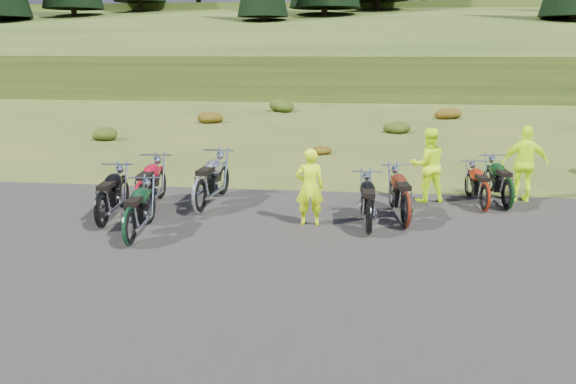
# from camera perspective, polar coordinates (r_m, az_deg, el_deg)

# --- Properties ---
(ground) EXTENTS (300.00, 300.00, 0.00)m
(ground) POSITION_cam_1_polar(r_m,az_deg,el_deg) (10.35, 2.15, -5.56)
(ground) COLOR #364717
(ground) RESTS_ON ground
(gravel_pad) EXTENTS (20.00, 12.00, 0.04)m
(gravel_pad) POSITION_cam_1_polar(r_m,az_deg,el_deg) (8.51, 1.01, -10.15)
(gravel_pad) COLOR black
(gravel_pad) RESTS_ON ground
(hill_slope) EXTENTS (300.00, 45.97, 9.37)m
(hill_slope) POSITION_cam_1_polar(r_m,az_deg,el_deg) (59.80, 6.21, 11.02)
(hill_slope) COLOR #2A3C14
(hill_slope) RESTS_ON ground
(hill_plateau) EXTENTS (300.00, 90.00, 9.17)m
(hill_plateau) POSITION_cam_1_polar(r_m,az_deg,el_deg) (119.75, 6.64, 12.71)
(hill_plateau) COLOR #2A3C14
(hill_plateau) RESTS_ON ground
(shrub_1) EXTENTS (1.03, 1.03, 0.61)m
(shrub_1) POSITION_cam_1_polar(r_m,az_deg,el_deg) (23.43, -18.26, 5.82)
(shrub_1) COLOR #26380E
(shrub_1) RESTS_ON ground
(shrub_2) EXTENTS (1.30, 1.30, 0.77)m
(shrub_2) POSITION_cam_1_polar(r_m,az_deg,el_deg) (27.39, -8.03, 7.72)
(shrub_2) COLOR #64380C
(shrub_2) RESTS_ON ground
(shrub_3) EXTENTS (1.56, 1.56, 0.92)m
(shrub_3) POSITION_cam_1_polar(r_m,az_deg,el_deg) (32.00, -0.51, 8.97)
(shrub_3) COLOR #26380E
(shrub_3) RESTS_ON ground
(shrub_4) EXTENTS (0.77, 0.77, 0.45)m
(shrub_4) POSITION_cam_1_polar(r_m,az_deg,el_deg) (19.22, 3.25, 4.53)
(shrub_4) COLOR #64380C
(shrub_4) RESTS_ON ground
(shrub_5) EXTENTS (1.03, 1.03, 0.61)m
(shrub_5) POSITION_cam_1_polar(r_m,az_deg,el_deg) (24.47, 10.90, 6.63)
(shrub_5) COLOR #26380E
(shrub_5) RESTS_ON ground
(shrub_6) EXTENTS (1.30, 1.30, 0.77)m
(shrub_6) POSITION_cam_1_polar(r_m,az_deg,el_deg) (30.02, 15.83, 7.91)
(shrub_6) COLOR #64380C
(shrub_6) RESTS_ON ground
(motorcycle_0) EXTENTS (0.92, 2.17, 1.10)m
(motorcycle_0) POSITION_cam_1_polar(r_m,az_deg,el_deg) (11.90, -18.26, -3.61)
(motorcycle_0) COLOR black
(motorcycle_0) RESTS_ON ground
(motorcycle_1) EXTENTS (0.88, 2.27, 1.17)m
(motorcycle_1) POSITION_cam_1_polar(r_m,az_deg,el_deg) (12.37, -14.60, -2.66)
(motorcycle_1) COLOR maroon
(motorcycle_1) RESTS_ON ground
(motorcycle_2) EXTENTS (0.84, 2.06, 1.05)m
(motorcycle_2) POSITION_cam_1_polar(r_m,az_deg,el_deg) (10.73, -15.68, -5.38)
(motorcycle_2) COLOR black
(motorcycle_2) RESTS_ON ground
(motorcycle_3) EXTENTS (0.99, 2.39, 1.22)m
(motorcycle_3) POSITION_cam_1_polar(r_m,az_deg,el_deg) (12.42, -8.88, -2.27)
(motorcycle_3) COLOR #B8B8BD
(motorcycle_3) RESTS_ON ground
(motorcycle_4) EXTENTS (0.95, 2.16, 1.09)m
(motorcycle_4) POSITION_cam_1_polar(r_m,az_deg,el_deg) (11.58, 11.80, -3.67)
(motorcycle_4) COLOR #511A0D
(motorcycle_4) RESTS_ON ground
(motorcycle_5) EXTENTS (0.75, 2.02, 1.05)m
(motorcycle_5) POSITION_cam_1_polar(r_m,az_deg,el_deg) (11.02, 8.16, -4.44)
(motorcycle_5) COLOR black
(motorcycle_5) RESTS_ON ground
(motorcycle_6) EXTENTS (0.77, 1.90, 0.97)m
(motorcycle_6) POSITION_cam_1_polar(r_m,az_deg,el_deg) (13.14, 19.25, -2.00)
(motorcycle_6) COLOR maroon
(motorcycle_6) RESTS_ON ground
(motorcycle_7) EXTENTS (0.86, 2.07, 1.06)m
(motorcycle_7) POSITION_cam_1_polar(r_m,az_deg,el_deg) (13.51, 21.28, -1.74)
(motorcycle_7) COLOR black
(motorcycle_7) RESTS_ON ground
(person_middle) EXTENTS (0.62, 0.44, 1.58)m
(person_middle) POSITION_cam_1_polar(r_m,az_deg,el_deg) (11.29, 2.22, 0.36)
(person_middle) COLOR #CEFB0D
(person_middle) RESTS_ON ground
(person_right_a) EXTENTS (0.98, 0.84, 1.73)m
(person_right_a) POSITION_cam_1_polar(r_m,az_deg,el_deg) (13.45, 13.99, 2.57)
(person_right_a) COLOR #CEFB0D
(person_right_a) RESTS_ON ground
(person_right_b) EXTENTS (1.07, 0.50, 1.78)m
(person_right_b) POSITION_cam_1_polar(r_m,az_deg,el_deg) (14.18, 22.92, 2.54)
(person_right_b) COLOR #CEFB0D
(person_right_b) RESTS_ON ground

